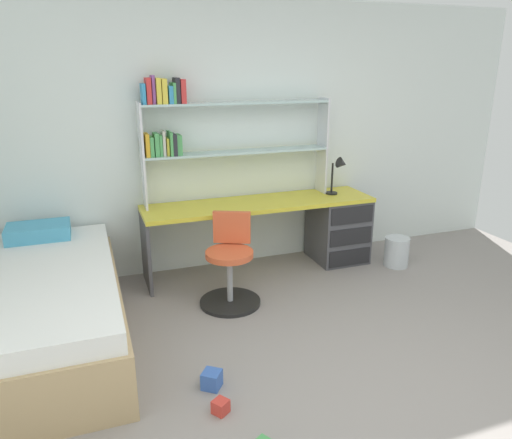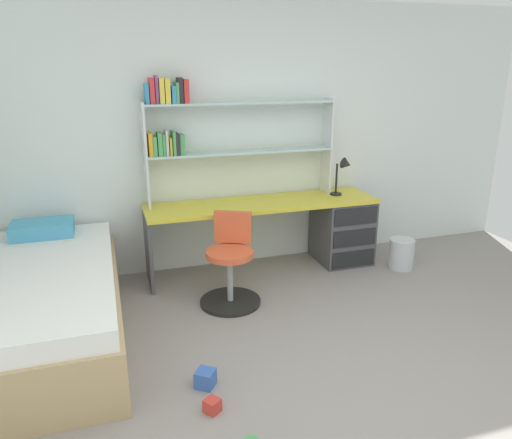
# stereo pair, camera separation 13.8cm
# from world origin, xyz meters

# --- Properties ---
(ground_plane) EXTENTS (6.05, 6.09, 0.02)m
(ground_plane) POSITION_xyz_m (0.00, 0.00, -0.01)
(ground_plane) COLOR gray
(room_shell) EXTENTS (6.05, 6.09, 2.55)m
(room_shell) POSITION_xyz_m (-1.28, 1.28, 1.27)
(room_shell) COLOR silver
(room_shell) RESTS_ON ground_plane
(desk) EXTENTS (2.23, 0.55, 0.70)m
(desk) POSITION_xyz_m (0.63, 2.24, 0.40)
(desk) COLOR gold
(desk) RESTS_ON ground_plane
(bookshelf_hutch) EXTENTS (1.80, 0.22, 1.16)m
(bookshelf_hutch) POSITION_xyz_m (-0.44, 2.40, 1.42)
(bookshelf_hutch) COLOR silver
(bookshelf_hutch) RESTS_ON desk
(desk_lamp) EXTENTS (0.20, 0.17, 0.38)m
(desk_lamp) POSITION_xyz_m (0.88, 2.24, 0.96)
(desk_lamp) COLOR black
(desk_lamp) RESTS_ON desk
(swivel_chair) EXTENTS (0.52, 0.52, 0.77)m
(swivel_chair) POSITION_xyz_m (-0.45, 1.68, 0.30)
(swivel_chair) COLOR black
(swivel_chair) RESTS_ON ground_plane
(bed_platform) EXTENTS (1.14, 2.07, 0.69)m
(bed_platform) POSITION_xyz_m (-1.94, 1.50, 0.28)
(bed_platform) COLOR tan
(bed_platform) RESTS_ON ground_plane
(waste_bin) EXTENTS (0.25, 0.25, 0.30)m
(waste_bin) POSITION_xyz_m (1.37, 1.87, 0.15)
(waste_bin) COLOR silver
(waste_bin) RESTS_ON ground_plane
(toy_block_red_0) EXTENTS (0.12, 0.12, 0.08)m
(toy_block_red_0) POSITION_xyz_m (-0.91, 0.36, 0.04)
(toy_block_red_0) COLOR red
(toy_block_red_0) RESTS_ON ground_plane
(toy_block_blue_2) EXTENTS (0.16, 0.16, 0.11)m
(toy_block_blue_2) POSITION_xyz_m (-0.90, 0.61, 0.06)
(toy_block_blue_2) COLOR #3860B7
(toy_block_blue_2) RESTS_ON ground_plane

